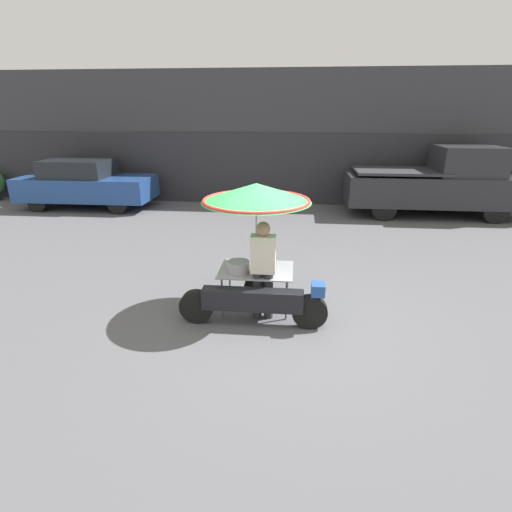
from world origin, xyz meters
TOP-DOWN VIEW (x-y plane):
  - ground_plane at (0.00, 0.00)m, footprint 36.00×36.00m
  - shopfront_building at (0.00, 9.37)m, footprint 28.00×2.06m
  - vendor_motorcycle_cart at (-0.39, 0.26)m, footprint 2.29×1.71m
  - vendor_person at (-0.26, 0.02)m, footprint 0.38×0.22m
  - parked_car at (-6.84, 7.08)m, footprint 4.37×1.81m
  - pickup_truck at (4.59, 7.14)m, footprint 5.32×1.83m

SIDE VIEW (x-z plane):
  - ground_plane at x=0.00m, z-range 0.00..0.00m
  - parked_car at x=-6.84m, z-range 0.01..1.62m
  - vendor_person at x=-0.26m, z-range 0.09..1.68m
  - pickup_truck at x=4.59m, z-range -0.06..2.07m
  - vendor_motorcycle_cart at x=-0.39m, z-range 0.53..2.63m
  - shopfront_building at x=0.00m, z-range -0.01..4.41m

